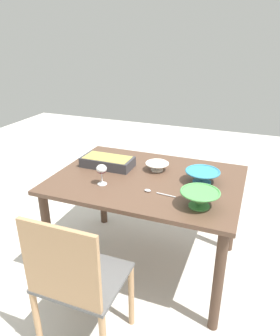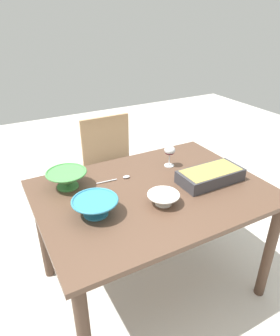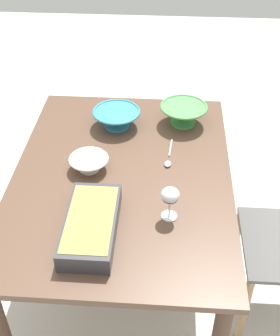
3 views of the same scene
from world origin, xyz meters
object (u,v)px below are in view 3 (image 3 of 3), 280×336
(casserole_dish, at_px, (91,224))
(serving_spoon, at_px, (169,159))
(mixing_bowl, at_px, (183,114))
(dining_table, at_px, (123,192))
(serving_bowl, at_px, (117,117))
(small_bowl, at_px, (89,163))
(wine_glass, at_px, (170,197))

(casserole_dish, relative_size, serving_spoon, 1.83)
(mixing_bowl, bearing_deg, serving_spoon, 168.04)
(serving_spoon, bearing_deg, mixing_bowl, -11.96)
(dining_table, relative_size, mixing_bowl, 5.55)
(dining_table, bearing_deg, serving_spoon, -60.98)
(serving_bowl, bearing_deg, small_bowl, 166.62)
(wine_glass, height_order, mixing_bowl, wine_glass)
(casserole_dish, height_order, serving_spoon, casserole_dish)
(mixing_bowl, xyz_separation_m, small_bowl, (-0.40, 0.42, -0.02))
(small_bowl, xyz_separation_m, serving_bowl, (0.35, -0.08, 0.01))
(casserole_dish, height_order, mixing_bowl, mixing_bowl)
(wine_glass, bearing_deg, serving_spoon, 1.38)
(serving_bowl, xyz_separation_m, serving_spoon, (-0.26, -0.27, -0.04))
(wine_glass, bearing_deg, casserole_dish, 109.59)
(casserole_dish, bearing_deg, mixing_bowl, -24.12)
(mixing_bowl, bearing_deg, wine_glass, 175.16)
(wine_glass, relative_size, small_bowl, 0.82)
(mixing_bowl, bearing_deg, small_bowl, 133.89)
(dining_table, height_order, wine_glass, wine_glass)
(wine_glass, distance_m, serving_spoon, 0.38)
(mixing_bowl, xyz_separation_m, serving_bowl, (-0.05, 0.33, -0.01))
(dining_table, relative_size, wine_glass, 9.10)
(dining_table, relative_size, serving_spoon, 6.10)
(casserole_dish, bearing_deg, small_bowl, 10.15)
(small_bowl, height_order, serving_bowl, serving_bowl)
(small_bowl, bearing_deg, serving_bowl, -13.38)
(mixing_bowl, distance_m, serving_bowl, 0.34)
(wine_glass, relative_size, serving_bowl, 0.61)
(serving_spoon, bearing_deg, serving_bowl, 45.23)
(casserole_dish, distance_m, serving_spoon, 0.55)
(dining_table, height_order, mixing_bowl, mixing_bowl)
(casserole_dish, xyz_separation_m, small_bowl, (0.38, 0.07, -0.01))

